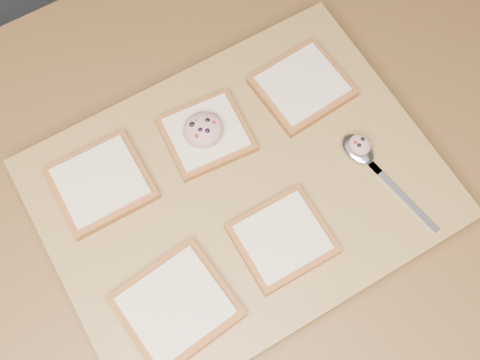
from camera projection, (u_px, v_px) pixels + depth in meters
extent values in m
plane|color=#515459|center=(206.00, 315.00, 1.65)|extent=(4.00, 4.00, 0.00)
cube|color=slate|center=(195.00, 285.00, 1.26)|extent=(1.90, 0.75, 0.84)
cube|color=brown|center=(173.00, 221.00, 0.84)|extent=(2.00, 0.80, 0.06)
cube|color=#A37A46|center=(240.00, 192.00, 0.80)|extent=(0.50, 0.38, 0.04)
cube|color=brown|center=(101.00, 184.00, 0.78)|extent=(0.12, 0.11, 0.01)
cube|color=beige|center=(100.00, 181.00, 0.77)|extent=(0.10, 0.09, 0.00)
cube|color=brown|center=(206.00, 134.00, 0.80)|extent=(0.12, 0.11, 0.01)
cube|color=beige|center=(206.00, 132.00, 0.80)|extent=(0.10, 0.09, 0.00)
cube|color=brown|center=(302.00, 87.00, 0.83)|extent=(0.12, 0.11, 0.01)
cube|color=beige|center=(303.00, 84.00, 0.82)|extent=(0.11, 0.10, 0.00)
cube|color=brown|center=(176.00, 307.00, 0.72)|extent=(0.14, 0.13, 0.01)
cube|color=beige|center=(175.00, 305.00, 0.71)|extent=(0.12, 0.11, 0.00)
cube|color=brown|center=(282.00, 239.00, 0.75)|extent=(0.11, 0.10, 0.01)
cube|color=beige|center=(283.00, 237.00, 0.74)|extent=(0.10, 0.09, 0.00)
ellipsoid|color=tan|center=(203.00, 129.00, 0.78)|extent=(0.05, 0.05, 0.02)
sphere|color=black|center=(207.00, 121.00, 0.78)|extent=(0.01, 0.01, 0.01)
sphere|color=black|center=(192.00, 125.00, 0.78)|extent=(0.01, 0.01, 0.01)
sphere|color=black|center=(207.00, 131.00, 0.77)|extent=(0.01, 0.01, 0.01)
sphere|color=black|center=(201.00, 130.00, 0.77)|extent=(0.01, 0.01, 0.01)
sphere|color=#A5140C|center=(213.00, 123.00, 0.78)|extent=(0.01, 0.01, 0.01)
sphere|color=#A5140C|center=(196.00, 121.00, 0.78)|extent=(0.01, 0.01, 0.01)
sphere|color=#A5140C|center=(197.00, 136.00, 0.77)|extent=(0.01, 0.01, 0.01)
ellipsoid|color=silver|center=(358.00, 149.00, 0.80)|extent=(0.04, 0.06, 0.01)
cube|color=silver|center=(371.00, 164.00, 0.79)|extent=(0.01, 0.03, 0.00)
cube|color=silver|center=(401.00, 195.00, 0.78)|extent=(0.03, 0.13, 0.00)
ellipsoid|color=tan|center=(360.00, 145.00, 0.78)|extent=(0.03, 0.03, 0.02)
sphere|color=black|center=(362.00, 140.00, 0.78)|extent=(0.01, 0.01, 0.01)
sphere|color=black|center=(359.00, 145.00, 0.78)|extent=(0.01, 0.01, 0.01)
sphere|color=#A5140C|center=(355.00, 143.00, 0.78)|extent=(0.01, 0.01, 0.01)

